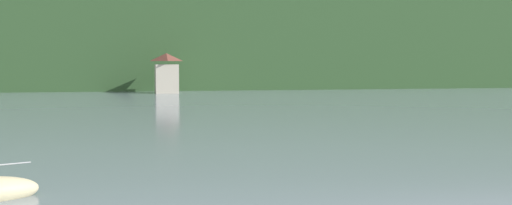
# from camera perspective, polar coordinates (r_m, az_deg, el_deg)

# --- Properties ---
(wooded_hillside) EXTENTS (352.00, 65.26, 48.69)m
(wooded_hillside) POSITION_cam_1_polar(r_m,az_deg,el_deg) (140.57, -2.93, 5.23)
(wooded_hillside) COLOR #2D4C28
(wooded_hillside) RESTS_ON ground_plane
(shore_building_central) EXTENTS (3.50, 4.67, 5.92)m
(shore_building_central) POSITION_cam_1_polar(r_m,az_deg,el_deg) (95.68, -8.01, 2.57)
(shore_building_central) COLOR #BCB29E
(shore_building_central) RESTS_ON ground_plane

